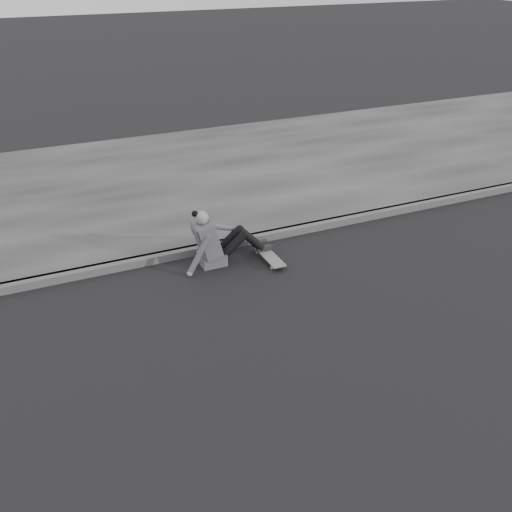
# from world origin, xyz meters

# --- Properties ---
(ground) EXTENTS (80.00, 80.00, 0.00)m
(ground) POSITION_xyz_m (0.00, 0.00, 0.00)
(ground) COLOR black
(ground) RESTS_ON ground
(curb) EXTENTS (24.00, 0.16, 0.12)m
(curb) POSITION_xyz_m (0.00, 2.58, 0.06)
(curb) COLOR #505050
(curb) RESTS_ON ground
(sidewalk) EXTENTS (24.00, 6.00, 0.12)m
(sidewalk) POSITION_xyz_m (0.00, 5.60, 0.06)
(sidewalk) COLOR #3C3C3C
(sidewalk) RESTS_ON ground
(skateboard) EXTENTS (0.20, 0.78, 0.09)m
(skateboard) POSITION_xyz_m (-0.52, 1.94, 0.07)
(skateboard) COLOR gray
(skateboard) RESTS_ON ground
(seated_woman) EXTENTS (1.38, 0.46, 0.88)m
(seated_woman) POSITION_xyz_m (-1.26, 2.19, 0.36)
(seated_woman) COLOR #4E4E51
(seated_woman) RESTS_ON ground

